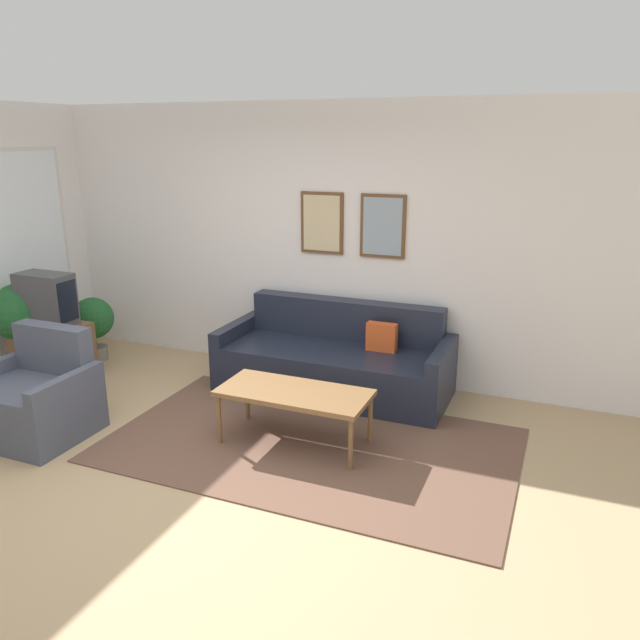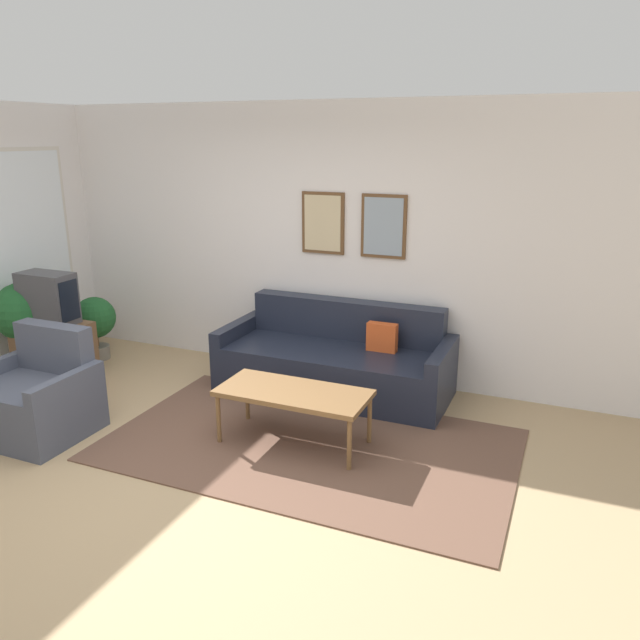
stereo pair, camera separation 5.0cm
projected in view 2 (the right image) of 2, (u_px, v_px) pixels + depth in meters
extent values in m
plane|color=tan|center=(175.00, 479.00, 4.48)|extent=(16.00, 16.00, 0.00)
cube|color=brown|center=(309.00, 445.00, 4.97)|extent=(3.19, 1.89, 0.01)
cube|color=silver|center=(311.00, 242.00, 6.26)|extent=(8.00, 0.06, 2.70)
cube|color=brown|center=(323.00, 223.00, 6.10)|extent=(0.44, 0.03, 0.60)
cube|color=#CCB78E|center=(322.00, 223.00, 6.09)|extent=(0.38, 0.01, 0.54)
cube|color=brown|center=(384.00, 226.00, 5.87)|extent=(0.44, 0.03, 0.60)
cube|color=#8999A8|center=(383.00, 227.00, 5.86)|extent=(0.38, 0.01, 0.54)
cube|color=beige|center=(29.00, 228.00, 6.53)|extent=(0.02, 1.05, 1.63)
cube|color=white|center=(30.00, 228.00, 6.53)|extent=(0.02, 0.97, 1.55)
cube|color=#1E2333|center=(334.00, 370.00, 5.95)|extent=(1.95, 0.90, 0.44)
cube|color=#1E2333|center=(347.00, 319.00, 6.14)|extent=(1.95, 0.20, 0.39)
cube|color=#1E2333|center=(239.00, 349.00, 6.31)|extent=(0.12, 0.90, 0.58)
cube|color=#1E2333|center=(441.00, 379.00, 5.54)|extent=(0.12, 0.90, 0.58)
cube|color=#D15123|center=(382.00, 338.00, 5.78)|extent=(0.28, 0.10, 0.28)
cube|color=brown|center=(293.00, 393.00, 4.89)|extent=(1.19, 0.54, 0.04)
cylinder|color=brown|center=(218.00, 419.00, 4.95)|extent=(0.04, 0.04, 0.42)
cylinder|color=brown|center=(349.00, 445.00, 4.54)|extent=(0.04, 0.04, 0.42)
cylinder|color=brown|center=(247.00, 398.00, 5.36)|extent=(0.04, 0.04, 0.42)
cylinder|color=brown|center=(370.00, 420.00, 4.95)|extent=(0.04, 0.04, 0.42)
cube|color=brown|center=(55.00, 352.00, 6.19)|extent=(0.75, 0.41, 0.61)
cube|color=#424247|center=(48.00, 298.00, 6.03)|extent=(0.54, 0.28, 0.50)
cube|color=black|center=(70.00, 301.00, 5.93)|extent=(0.01, 0.23, 0.39)
cube|color=#474C5B|center=(33.00, 408.00, 5.10)|extent=(0.71, 0.76, 0.46)
cube|color=#474C5B|center=(54.00, 347.00, 5.24)|extent=(0.71, 0.16, 0.40)
cube|color=#474C5B|center=(69.00, 410.00, 4.94)|extent=(0.09, 0.76, 0.58)
cylinder|color=#383D42|center=(31.00, 364.00, 6.35)|extent=(0.30, 0.30, 0.27)
cylinder|color=#51381E|center=(28.00, 344.00, 6.29)|extent=(0.04, 0.04, 0.18)
sphere|color=#1E5628|center=(24.00, 312.00, 6.19)|extent=(0.59, 0.59, 0.59)
cylinder|color=slate|center=(98.00, 352.00, 6.89)|extent=(0.25, 0.25, 0.15)
cylinder|color=#51381E|center=(97.00, 340.00, 6.85)|extent=(0.04, 0.04, 0.13)
sphere|color=#1E5628|center=(95.00, 317.00, 6.77)|extent=(0.45, 0.45, 0.45)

